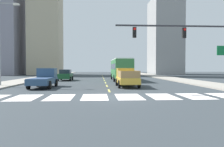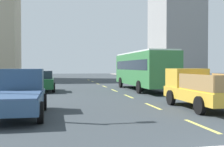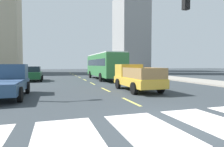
{
  "view_description": "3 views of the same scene",
  "coord_description": "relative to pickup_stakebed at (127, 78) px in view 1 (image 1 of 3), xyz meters",
  "views": [
    {
      "loc": [
        -0.93,
        -15.0,
        2.06
      ],
      "look_at": [
        0.43,
        6.81,
        1.43
      ],
      "focal_mm": 34.83,
      "sensor_mm": 36.0,
      "label": 1
    },
    {
      "loc": [
        -4.92,
        -4.96,
        2.06
      ],
      "look_at": [
        -2.1,
        9.36,
        1.71
      ],
      "focal_mm": 45.32,
      "sensor_mm": 36.0,
      "label": 2
    },
    {
      "loc": [
        -3.88,
        -5.15,
        1.93
      ],
      "look_at": [
        2.48,
        15.27,
        0.93
      ],
      "focal_mm": 30.68,
      "sensor_mm": 36.0,
      "label": 3
    }
  ],
  "objects": [
    {
      "name": "ground_plane",
      "position": [
        -2.09,
        -8.15,
        -0.94
      ],
      "size": [
        160.0,
        160.0,
        0.0
      ],
      "primitive_type": "plane",
      "color": "#32393E"
    },
    {
      "name": "sidewalk_left",
      "position": [
        -14.06,
        9.85,
        -0.86
      ],
      "size": [
        3.95,
        110.0,
        0.15
      ],
      "primitive_type": "cube",
      "color": "gray",
      "rests_on": "ground"
    },
    {
      "name": "block_mid_left",
      "position": [
        16.89,
        41.05,
        10.24
      ],
      "size": [
        8.3,
        10.88,
        22.36
      ],
      "primitive_type": "cube",
      "color": "gray",
      "rests_on": "ground"
    },
    {
      "name": "streetlight_left",
      "position": [
        -13.29,
        0.5,
        4.03
      ],
      "size": [
        2.2,
        0.28,
        9.0
      ],
      "color": "gray",
      "rests_on": "ground"
    },
    {
      "name": "lane_dash_0",
      "position": [
        -2.09,
        -4.15,
        -0.93
      ],
      "size": [
        0.16,
        2.4,
        0.01
      ],
      "primitive_type": "cube",
      "color": "#D1C755",
      "rests_on": "ground"
    },
    {
      "name": "pickup_dark",
      "position": [
        -8.56,
        -0.52,
        -0.02
      ],
      "size": [
        2.18,
        5.2,
        1.96
      ],
      "rotation": [
        0.0,
        0.0,
        -0.02
      ],
      "color": "navy",
      "rests_on": "ground"
    },
    {
      "name": "block_mid_right",
      "position": [
        -27.83,
        38.22,
        13.11
      ],
      "size": [
        7.49,
        11.36,
        28.09
      ],
      "primitive_type": "cube",
      "color": "gray",
      "rests_on": "ground"
    },
    {
      "name": "pickup_stakebed",
      "position": [
        0.0,
        0.0,
        0.0
      ],
      "size": [
        2.18,
        5.2,
        1.96
      ],
      "rotation": [
        0.0,
        0.0,
        -0.03
      ],
      "color": "gold",
      "rests_on": "ground"
    },
    {
      "name": "city_bus",
      "position": [
        0.48,
        10.72,
        1.02
      ],
      "size": [
        2.72,
        10.8,
        3.32
      ],
      "rotation": [
        0.0,
        0.0,
        0.02
      ],
      "color": "#347740",
      "rests_on": "ground"
    },
    {
      "name": "lane_dash_3",
      "position": [
        -2.09,
        10.85,
        -0.93
      ],
      "size": [
        0.16,
        2.4,
        0.01
      ],
      "primitive_type": "cube",
      "color": "#D1C755",
      "rests_on": "ground"
    },
    {
      "name": "lane_dash_7",
      "position": [
        -2.09,
        30.85,
        -0.93
      ],
      "size": [
        0.16,
        2.4,
        0.01
      ],
      "primitive_type": "cube",
      "color": "#D1C755",
      "rests_on": "ground"
    },
    {
      "name": "sedan_far",
      "position": [
        -8.13,
        10.9,
        -0.08
      ],
      "size": [
        2.02,
        4.4,
        1.72
      ],
      "rotation": [
        0.0,
        0.0,
        -0.03
      ],
      "color": "#184B27",
      "rests_on": "ground"
    },
    {
      "name": "lane_dash_5",
      "position": [
        -2.09,
        20.85,
        -0.93
      ],
      "size": [
        0.16,
        2.4,
        0.01
      ],
      "primitive_type": "cube",
      "color": "#D1C755",
      "rests_on": "ground"
    },
    {
      "name": "lane_dash_4",
      "position": [
        -2.09,
        15.85,
        -0.93
      ],
      "size": [
        0.16,
        2.4,
        0.01
      ],
      "primitive_type": "cube",
      "color": "#D1C755",
      "rests_on": "ground"
    },
    {
      "name": "traffic_signal_gantry",
      "position": [
        5.14,
        -5.88,
        3.31
      ],
      "size": [
        10.25,
        0.27,
        6.0
      ],
      "color": "#2D2D33",
      "rests_on": "ground"
    },
    {
      "name": "crosswalk_stripe_2",
      "position": [
        -5.65,
        -8.15,
        -0.93
      ],
      "size": [
        1.79,
        3.29,
        0.01
      ],
      "primitive_type": "cube",
      "color": "silver",
      "rests_on": "ground"
    },
    {
      "name": "lane_dash_1",
      "position": [
        -2.09,
        0.85,
        -0.93
      ],
      "size": [
        0.16,
        2.4,
        0.01
      ],
      "primitive_type": "cube",
      "color": "#D1C755",
      "rests_on": "ground"
    },
    {
      "name": "lane_dash_6",
      "position": [
        -2.09,
        25.85,
        -0.93
      ],
      "size": [
        0.16,
        2.4,
        0.01
      ],
      "primitive_type": "cube",
      "color": "#D1C755",
      "rests_on": "ground"
    },
    {
      "name": "crosswalk_stripe_5",
      "position": [
        1.47,
        -8.15,
        -0.93
      ],
      "size": [
        1.79,
        3.29,
        0.01
      ],
      "primitive_type": "cube",
      "color": "silver",
      "rests_on": "ground"
    },
    {
      "name": "crosswalk_stripe_6",
      "position": [
        3.84,
        -8.15,
        -0.93
      ],
      "size": [
        1.79,
        3.29,
        0.01
      ],
      "primitive_type": "cube",
      "color": "silver",
      "rests_on": "ground"
    },
    {
      "name": "lane_dash_2",
      "position": [
        -2.09,
        5.85,
        -0.93
      ],
      "size": [
        0.16,
        2.4,
        0.01
      ],
      "primitive_type": "cube",
      "color": "#D1C755",
      "rests_on": "ground"
    },
    {
      "name": "crosswalk_stripe_1",
      "position": [
        -8.02,
        -8.15,
        -0.93
      ],
      "size": [
        1.79,
        3.29,
        0.01
      ],
      "primitive_type": "cube",
      "color": "silver",
      "rests_on": "ground"
    },
    {
      "name": "crosswalk_stripe_3",
      "position": [
        -3.28,
        -8.15,
        -0.93
      ],
      "size": [
        1.79,
        3.29,
        0.01
      ],
      "primitive_type": "cube",
      "color": "silver",
      "rests_on": "ground"
    },
    {
      "name": "sidewalk_right",
      "position": [
        9.87,
        9.85,
        -0.86
      ],
      "size": [
        3.95,
        110.0,
        0.15
      ],
      "primitive_type": "cube",
      "color": "gray",
      "rests_on": "ground"
    },
    {
      "name": "crosswalk_stripe_4",
      "position": [
        -0.91,
        -8.15,
        -0.93
      ],
      "size": [
        1.79,
        3.29,
        0.01
      ],
      "primitive_type": "cube",
      "color": "silver",
      "rests_on": "ground"
    }
  ]
}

